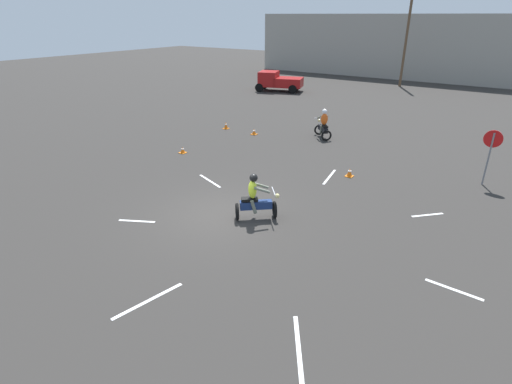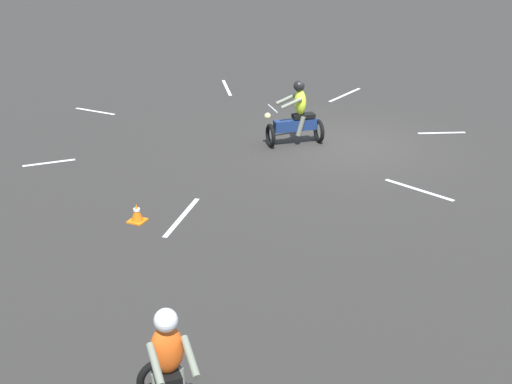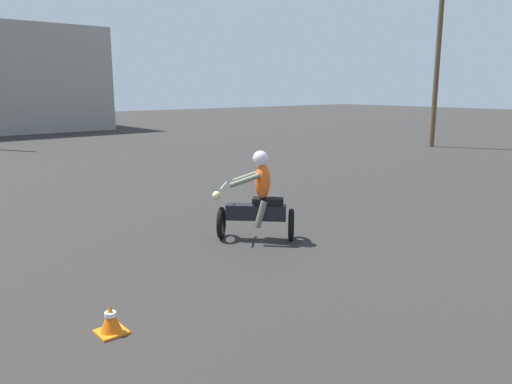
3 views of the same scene
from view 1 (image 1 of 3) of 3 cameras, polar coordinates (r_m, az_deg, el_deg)
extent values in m
plane|color=#2D2B28|center=(14.21, -5.20, -3.15)|extent=(120.00, 120.00, 0.00)
torus|color=black|center=(13.81, 2.68, -2.53)|extent=(0.47, 0.52, 0.60)
torus|color=black|center=(13.68, -2.71, -2.80)|extent=(0.47, 0.52, 0.60)
cube|color=navy|center=(13.63, 0.00, -1.84)|extent=(0.99, 0.90, 0.28)
cube|color=black|center=(13.52, -0.93, -1.05)|extent=(0.59, 0.56, 0.10)
cylinder|color=silver|center=(13.50, 2.53, 0.11)|extent=(0.48, 0.55, 0.04)
sphere|color=#F2E08C|center=(13.59, 3.06, -0.55)|extent=(0.23, 0.23, 0.16)
ellipsoid|color=#D8F233|center=(13.38, -0.51, 0.37)|extent=(0.47, 0.49, 0.64)
cylinder|color=slate|center=(13.20, 0.87, 0.28)|extent=(0.47, 0.43, 0.27)
cylinder|color=slate|center=(13.57, 0.66, 0.95)|extent=(0.47, 0.43, 0.27)
cylinder|color=slate|center=(13.50, -0.36, -2.12)|extent=(0.26, 0.25, 0.51)
cylinder|color=slate|center=(13.75, -0.48, -1.61)|extent=(0.26, 0.25, 0.51)
sphere|color=black|center=(13.22, -0.34, 2.04)|extent=(0.39, 0.39, 0.28)
torus|color=black|center=(23.94, 9.00, 8.80)|extent=(0.50, 0.49, 0.60)
torus|color=black|center=(22.76, 10.03, 7.93)|extent=(0.50, 0.49, 0.60)
cube|color=black|center=(23.29, 9.54, 8.90)|extent=(0.94, 0.96, 0.28)
cube|color=black|center=(23.04, 9.76, 9.28)|extent=(0.58, 0.58, 0.10)
cylinder|color=silver|center=(23.72, 9.15, 10.40)|extent=(0.53, 0.51, 0.04)
sphere|color=#F2E08C|center=(23.89, 9.02, 10.05)|extent=(0.23, 0.23, 0.16)
ellipsoid|color=#EA5919|center=(23.04, 9.74, 10.21)|extent=(0.48, 0.48, 0.64)
cylinder|color=slate|center=(23.37, 9.98, 10.51)|extent=(0.45, 0.46, 0.27)
cylinder|color=slate|center=(23.24, 9.03, 10.50)|extent=(0.45, 0.46, 0.27)
cylinder|color=slate|center=(23.25, 9.95, 8.84)|extent=(0.26, 0.26, 0.51)
cylinder|color=slate|center=(23.16, 9.29, 8.83)|extent=(0.26, 0.26, 0.51)
sphere|color=silver|center=(22.98, 9.78, 11.25)|extent=(0.40, 0.40, 0.28)
cylinder|color=black|center=(39.18, 1.17, 15.08)|extent=(0.80, 0.47, 0.76)
cylinder|color=black|center=(37.56, 0.48, 14.69)|extent=(0.80, 0.47, 0.76)
cylinder|color=black|center=(38.51, 5.79, 14.81)|extent=(0.80, 0.47, 0.76)
cylinder|color=black|center=(36.86, 5.27, 14.42)|extent=(0.80, 0.47, 0.76)
cube|color=maroon|center=(37.72, 4.71, 15.35)|extent=(2.87, 2.55, 0.80)
cube|color=maroon|center=(38.10, 1.82, 15.88)|extent=(2.11, 2.30, 1.30)
cube|color=black|center=(38.22, 0.84, 16.44)|extent=(0.64, 1.65, 0.56)
cylinder|color=slate|center=(18.75, 30.23, 4.06)|extent=(0.07, 0.07, 2.20)
cylinder|color=red|center=(18.54, 30.78, 6.53)|extent=(0.70, 0.03, 0.70)
cylinder|color=white|center=(18.56, 30.78, 6.54)|extent=(0.60, 0.01, 0.60)
cube|color=orange|center=(23.73, -0.28, 8.25)|extent=(0.32, 0.32, 0.03)
cone|color=orange|center=(23.69, -0.28, 8.65)|extent=(0.24, 0.24, 0.31)
cylinder|color=white|center=(23.67, -0.28, 8.76)|extent=(0.13, 0.13, 0.05)
cube|color=orange|center=(20.79, -10.41, 5.54)|extent=(0.32, 0.32, 0.03)
cone|color=orange|center=(20.75, -10.44, 5.96)|extent=(0.24, 0.24, 0.29)
cylinder|color=white|center=(20.73, -10.45, 6.07)|extent=(0.13, 0.13, 0.05)
cube|color=orange|center=(25.05, -4.30, 9.03)|extent=(0.32, 0.32, 0.03)
cone|color=orange|center=(25.00, -4.32, 9.49)|extent=(0.24, 0.24, 0.39)
cylinder|color=white|center=(24.98, -4.32, 9.62)|extent=(0.13, 0.13, 0.05)
cube|color=orange|center=(17.89, 13.18, 2.22)|extent=(0.32, 0.32, 0.03)
cone|color=orange|center=(17.82, 13.23, 2.78)|extent=(0.24, 0.24, 0.34)
cylinder|color=white|center=(17.80, 13.25, 2.93)|extent=(0.13, 0.13, 0.05)
cube|color=silver|center=(11.71, 26.40, -12.37)|extent=(1.42, 0.18, 0.01)
cube|color=silver|center=(15.33, 23.29, -3.02)|extent=(0.92, 0.95, 0.01)
cube|color=silver|center=(17.67, 10.45, 2.15)|extent=(0.40, 1.86, 0.01)
cube|color=silver|center=(17.05, -6.60, 1.59)|extent=(1.63, 0.68, 0.01)
cube|color=silver|center=(14.28, -16.65, -3.99)|extent=(1.18, 0.69, 0.01)
cube|color=silver|center=(10.55, -15.12, -14.75)|extent=(0.49, 1.92, 0.01)
cube|color=silver|center=(9.10, 6.10, -21.39)|extent=(1.17, 1.72, 0.01)
cylinder|color=brown|center=(42.64, 20.65, 19.68)|extent=(0.24, 0.24, 8.58)
cube|color=gray|center=(52.27, 18.56, 19.37)|extent=(28.94, 9.29, 6.56)
camera|label=2|loc=(29.27, 8.63, 22.81)|focal=50.00mm
camera|label=3|loc=(20.73, -13.63, 13.09)|focal=35.00mm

